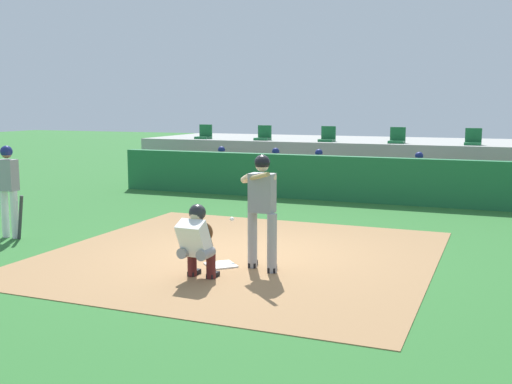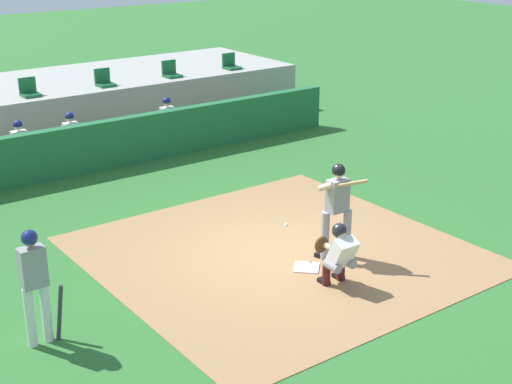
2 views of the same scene
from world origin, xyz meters
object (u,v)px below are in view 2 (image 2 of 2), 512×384
Objects in this scene: home_plate at (306,267)px; dugout_player_2 at (73,137)px; on_deck_batter at (35,280)px; stadium_seat_2 at (29,91)px; dugout_player_1 at (22,146)px; stadium_seat_4 at (171,72)px; batter_at_plate at (337,205)px; stadium_seat_3 at (104,81)px; dugout_player_3 at (170,121)px; catcher_crouched at (338,252)px; stadium_seat_5 at (231,64)px.

home_plate is 8.21m from dugout_player_2.
on_deck_batter is 3.72× the size of stadium_seat_2.
dugout_player_1 is 2.71× the size of stadium_seat_4.
stadium_seat_2 reaches higher than on_deck_batter.
stadium_seat_2 reaches higher than batter_at_plate.
dugout_player_3 is at bearing -66.01° from stadium_seat_3.
stadium_seat_5 is (5.42, 10.96, 0.93)m from catcher_crouched.
stadium_seat_2 is 1.00× the size of stadium_seat_3.
dugout_player_3 is (6.67, 7.73, -0.35)m from on_deck_batter.
stadium_seat_5 is at bearing 30.69° from dugout_player_3.
catcher_crouched is 9.18m from dugout_player_1.
stadium_seat_2 is (-3.07, 2.03, 0.86)m from dugout_player_3.
on_deck_batter is (-4.68, 1.20, 0.41)m from catcher_crouched.
dugout_player_3 is at bearing -33.52° from stadium_seat_2.
dugout_player_3 is 2.39m from stadium_seat_3.
batter_at_plate is 10.32m from stadium_seat_2.
dugout_player_2 is 2.79m from dugout_player_3.
stadium_seat_5 is (3.43, 2.03, 0.86)m from dugout_player_3.
stadium_seat_3 is (5.76, 9.76, 0.51)m from on_deck_batter.
stadium_seat_3 is at bearing 84.36° from catcher_crouched.
stadium_seat_5 is at bearing 44.04° from on_deck_batter.
stadium_seat_5 is at bearing 15.12° from dugout_player_1.
stadium_seat_5 is (4.33, 0.00, 0.00)m from stadium_seat_3.
on_deck_batter is at bearing -110.22° from stadium_seat_2.
dugout_player_2 is (3.88, 7.73, -0.35)m from on_deck_batter.
stadium_seat_2 is at bearing 97.89° from dugout_player_2.
on_deck_batter reaches higher than dugout_player_2.
on_deck_batter is at bearing -108.35° from dugout_player_1.
dugout_player_2 is at bearing -132.81° from stadium_seat_3.
batter_at_plate is 3.76× the size of stadium_seat_5.
stadium_seat_4 is (4.33, 0.00, 0.00)m from stadium_seat_2.
home_plate is 11.63m from stadium_seat_5.
on_deck_batter is 8.15m from dugout_player_1.
dugout_player_2 is at bearing 180.00° from dugout_player_3.
dugout_player_2 is at bearing -161.88° from stadium_seat_5.
stadium_seat_3 is at bearing 87.78° from batter_at_plate.
batter_at_plate is at bearing -92.22° from stadium_seat_3.
batter_at_plate is at bearing -79.59° from dugout_player_2.
catcher_crouched is at bearing -130.61° from batter_at_plate.
stadium_seat_3 is 4.33m from stadium_seat_5.
stadium_seat_2 reaches higher than dugout_player_3.
dugout_player_2 is 1.00× the size of dugout_player_3.
dugout_player_2 is 2.71× the size of stadium_seat_4.
stadium_seat_2 is 4.33m from stadium_seat_4.
dugout_player_1 is (-2.12, 8.93, 0.07)m from catcher_crouched.
dugout_player_2 is 2.71× the size of stadium_seat_5.
home_plate is 0.25× the size of on_deck_batter.
on_deck_batter reaches higher than dugout_player_3.
catcher_crouched is 0.95× the size of on_deck_batter.
dugout_player_3 reaches higher than home_plate.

